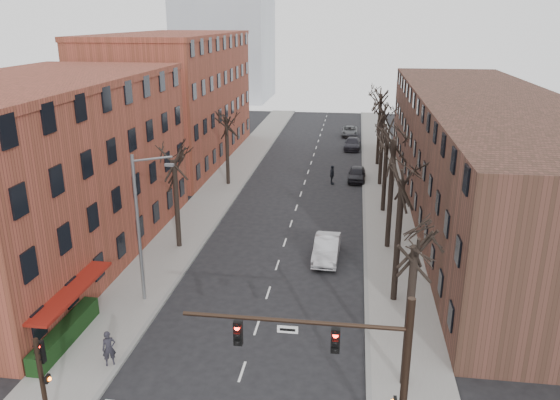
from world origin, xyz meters
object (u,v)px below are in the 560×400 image
at_px(parked_car_near, 357,174).
at_px(parked_car_mid, 352,144).
at_px(pedestrian_a, 109,348).
at_px(silver_sedan, 327,248).

height_order(parked_car_near, parked_car_mid, parked_car_near).
bearing_deg(pedestrian_a, parked_car_near, 38.74).
bearing_deg(pedestrian_a, silver_sedan, 23.10).
bearing_deg(pedestrian_a, parked_car_mid, 44.90).
distance_m(silver_sedan, pedestrian_a, 16.98).
distance_m(parked_car_near, parked_car_mid, 14.46).
xyz_separation_m(silver_sedan, parked_car_mid, (1.40, 34.33, -0.09)).
relative_size(silver_sedan, parked_car_near, 1.13).
height_order(silver_sedan, parked_car_near, silver_sedan).
height_order(silver_sedan, parked_car_mid, silver_sedan).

